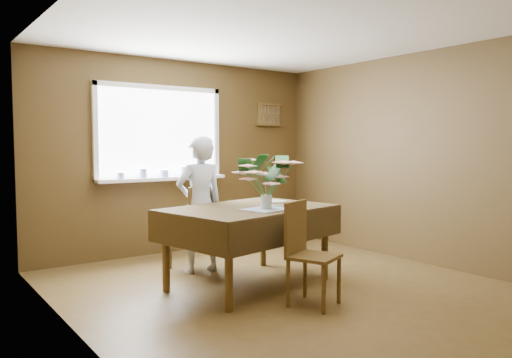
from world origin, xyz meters
TOP-DOWN VIEW (x-y plane):
  - floor at (0.00, 0.00)m, footprint 4.50×4.50m
  - ceiling at (0.00, 0.00)m, footprint 4.50×4.50m
  - wall_back at (0.00, 2.25)m, footprint 4.00×0.00m
  - wall_left at (-2.00, 0.00)m, footprint 0.00×4.50m
  - wall_right at (2.00, 0.00)m, footprint 0.00×4.50m
  - window_assembly at (-0.29, 2.20)m, footprint 1.72×0.20m
  - spoon_rack at (1.45, 2.22)m, footprint 0.44×0.05m
  - dining_table at (-0.22, 0.37)m, footprint 1.81×1.40m
  - chair_far at (-0.33, 1.25)m, footprint 0.49×0.49m
  - chair_near at (-0.15, -0.40)m, footprint 0.51×0.51m
  - seated_woman at (-0.36, 1.11)m, footprint 0.56×0.39m
  - flower_bouquet at (-0.16, 0.16)m, footprint 0.55×0.55m
  - side_plate at (0.26, 0.56)m, footprint 0.27×0.27m
  - table_knife at (0.03, 0.14)m, footprint 0.13×0.20m

SIDE VIEW (x-z plane):
  - floor at x=0.00m, z-range 0.00..0.00m
  - chair_near at x=-0.15m, z-range 0.04..0.95m
  - chair_far at x=-0.33m, z-range 0.04..0.99m
  - dining_table at x=-0.22m, z-range 0.29..1.09m
  - seated_woman at x=-0.36m, z-range 0.00..1.50m
  - side_plate at x=0.26m, z-range 0.79..0.80m
  - table_knife at x=0.03m, z-range 0.80..0.80m
  - flower_bouquet at x=-0.16m, z-range 0.86..1.34m
  - wall_back at x=0.00m, z-range -0.75..3.25m
  - wall_left at x=-2.00m, z-range -1.00..3.50m
  - wall_right at x=2.00m, z-range -1.00..3.50m
  - window_assembly at x=-0.29m, z-range 0.74..1.96m
  - spoon_rack at x=1.45m, z-range 1.69..2.02m
  - ceiling at x=0.00m, z-range 2.50..2.50m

